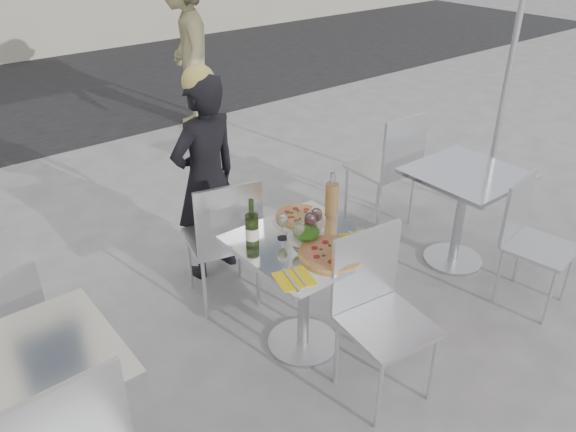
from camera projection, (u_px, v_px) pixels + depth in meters
ground at (303, 344)px, 3.51m from camera, size 80.00×80.00×0.00m
street_asphalt at (9, 97)px, 7.94m from camera, size 24.00×5.00×0.00m
main_table at (304, 273)px, 3.24m from camera, size 0.72×0.72×0.75m
side_table_left at (39, 397)px, 2.43m from camera, size 0.72×0.72×0.75m
side_table_right at (463, 198)px, 4.06m from camera, size 0.72×0.72×0.75m
chair_far at (225, 234)px, 3.58m from camera, size 0.53×0.54×0.95m
chair_near at (377, 302)px, 2.97m from camera, size 0.48×0.49×0.95m
side_chair_lfar at (4, 325)px, 2.91m from camera, size 0.46×0.47×0.84m
side_chair_rfar at (391, 162)px, 4.50m from camera, size 0.47×0.49×1.00m
side_chair_rnear at (529, 232)px, 3.68m from camera, size 0.46×0.47×0.88m
woman_diner at (206, 179)px, 3.87m from camera, size 0.59×0.43×1.49m
pedestrian_b at (185, 48)px, 6.46m from camera, size 1.12×1.40×1.89m
pizza_near at (332, 253)px, 3.02m from camera, size 0.36×0.36×0.02m
pizza_far at (299, 217)px, 3.35m from camera, size 0.32×0.32×0.03m
salad_plate at (306, 233)px, 3.15m from camera, size 0.22×0.22×0.09m
wine_bottle at (252, 229)px, 3.04m from camera, size 0.07×0.08×0.29m
carafe at (332, 199)px, 3.33m from camera, size 0.08×0.08×0.29m
sugar_shaker at (316, 217)px, 3.28m from camera, size 0.06×0.06×0.11m
wineglass_white_a at (298, 229)px, 3.05m from camera, size 0.07×0.07×0.16m
wineglass_white_b at (282, 221)px, 3.12m from camera, size 0.07×0.07×0.16m
wineglass_red_a at (310, 220)px, 3.13m from camera, size 0.07×0.07×0.16m
wineglass_red_b at (316, 216)px, 3.18m from camera, size 0.07×0.07×0.16m
napkin_left at (294, 279)px, 2.83m from camera, size 0.22×0.22×0.01m
napkin_right at (360, 240)px, 3.16m from camera, size 0.23×0.23×0.01m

